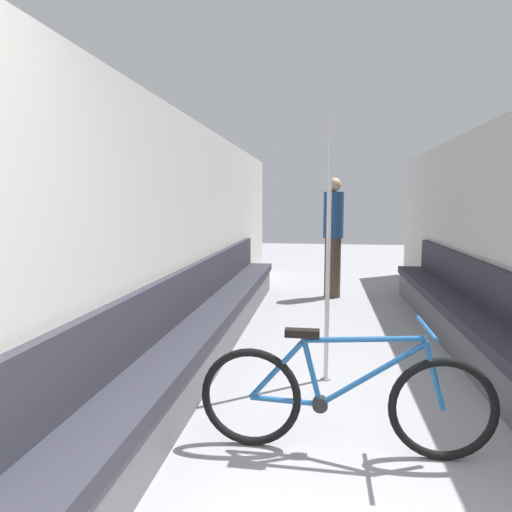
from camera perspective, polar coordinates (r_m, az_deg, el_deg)
wall_left at (r=4.49m, az=-8.59°, el=2.48°), size 0.10×10.28×2.26m
bench_seat_row_left at (r=4.63m, az=-5.38°, el=-7.87°), size 0.42×6.20×0.86m
bench_seat_row_right at (r=4.73m, az=25.99°, el=-8.25°), size 0.42×6.20×0.86m
bicycle at (r=2.82m, az=10.87°, el=-17.13°), size 1.70×0.46×0.78m
grab_pole_near at (r=3.69m, az=9.02°, el=0.93°), size 0.08×0.08×2.24m
passenger_standing at (r=7.00m, az=9.62°, el=2.49°), size 0.30×0.30×1.81m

